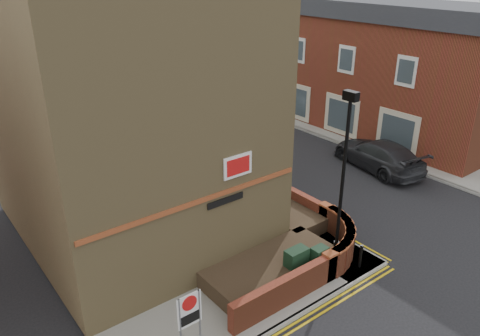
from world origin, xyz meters
name	(u,v)px	position (x,y,z in m)	size (l,w,h in m)	color
ground	(329,298)	(0.00, 0.00, 0.00)	(120.00, 120.00, 0.00)	black
pavement_corner	(216,317)	(-3.50, 1.50, 0.06)	(13.00, 3.00, 0.12)	gray
pavement_main	(151,144)	(2.00, 16.00, 0.06)	(2.00, 32.00, 0.12)	gray
pavement_far	(316,121)	(13.00, 13.00, 0.06)	(4.00, 40.00, 0.12)	gray
kerb_main_near	(166,140)	(3.00, 16.00, 0.06)	(0.15, 32.00, 0.12)	gray
kerb_main_far	(295,127)	(11.00, 13.00, 0.06)	(0.15, 40.00, 0.12)	gray
yellow_lines_main	(169,140)	(3.25, 16.00, 0.01)	(0.28, 32.00, 0.01)	gold
corner_building	(123,78)	(-2.84, 8.00, 6.23)	(8.95, 10.40, 13.60)	olive
garden_wall	(278,262)	(0.00, 2.50, 0.00)	(6.80, 6.00, 1.20)	brown
lamppost	(343,181)	(1.60, 1.20, 3.34)	(0.25, 0.50, 6.30)	black
utility_cabinet_large	(296,264)	(-0.30, 1.30, 0.72)	(0.80, 0.45, 1.20)	black
utility_cabinet_small	(319,261)	(0.50, 1.00, 0.67)	(0.55, 0.40, 1.10)	black
bollard_near	(361,256)	(2.00, 0.40, 0.57)	(0.11, 0.11, 0.90)	black
bollard_far	(354,241)	(2.60, 1.20, 0.57)	(0.11, 0.11, 0.90)	black
zone_sign	(190,316)	(-5.00, 0.50, 1.64)	(0.72, 0.07, 2.20)	slate
far_terrace	(294,51)	(14.50, 17.00, 4.04)	(5.40, 30.40, 8.00)	brown
far_terrace_cream	(155,23)	(14.50, 38.00, 4.05)	(5.40, 12.40, 8.00)	beige
tree_near	(162,72)	(2.00, 14.05, 4.70)	(3.64, 3.65, 6.70)	#382B1E
tree_mid	(100,43)	(2.00, 22.05, 5.20)	(4.03, 4.03, 7.42)	#382B1E
tree_far	(59,34)	(2.00, 30.05, 4.91)	(3.81, 3.81, 7.00)	#382B1E
traffic_light_assembly	(93,72)	(2.40, 25.00, 2.78)	(0.20, 0.16, 4.20)	black
silver_car_near	(207,146)	(3.60, 12.34, 0.68)	(1.44, 4.12, 1.36)	#A5A9AD
red_car_main	(176,129)	(3.77, 16.00, 0.62)	(2.05, 4.44, 1.23)	maroon
grey_car_far	(378,155)	(9.84, 5.57, 0.78)	(2.20, 5.41, 1.57)	#27282B
silver_car_far	(257,110)	(10.33, 16.09, 0.61)	(1.45, 3.61, 1.23)	silver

